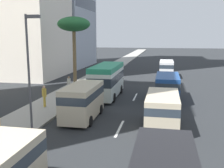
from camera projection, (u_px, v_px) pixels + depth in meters
ground_plane at (142, 83)px, 34.47m from camera, size 198.00×198.00×0.00m
sidewalk_right at (91, 80)px, 35.78m from camera, size 162.00×3.66×0.15m
lane_stripe_mid at (120, 128)px, 17.44m from camera, size 3.20×0.16×0.01m
lane_stripe_far at (135, 97)px, 26.40m from camera, size 3.20×0.16×0.01m
van_lead at (167, 86)px, 24.88m from camera, size 5.29×2.22×2.38m
van_second at (166, 68)px, 38.66m from camera, size 4.86×2.06×2.39m
minibus_third at (107, 79)px, 26.19m from camera, size 6.96×2.35×3.18m
van_fourth at (162, 109)px, 17.36m from camera, size 4.73×2.19×2.26m
van_fifth at (83, 100)px, 19.24m from camera, size 4.93×2.13×2.50m
pedestrian_near_lamp at (69, 84)px, 27.78m from camera, size 0.30×0.36×1.67m
pedestrian_by_tree at (44, 95)px, 22.05m from camera, size 0.35×0.39×1.79m
palm_tree at (74, 26)px, 30.43m from camera, size 3.75×3.75×8.00m
street_lamp at (30, 60)px, 16.29m from camera, size 0.24×0.97×7.12m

